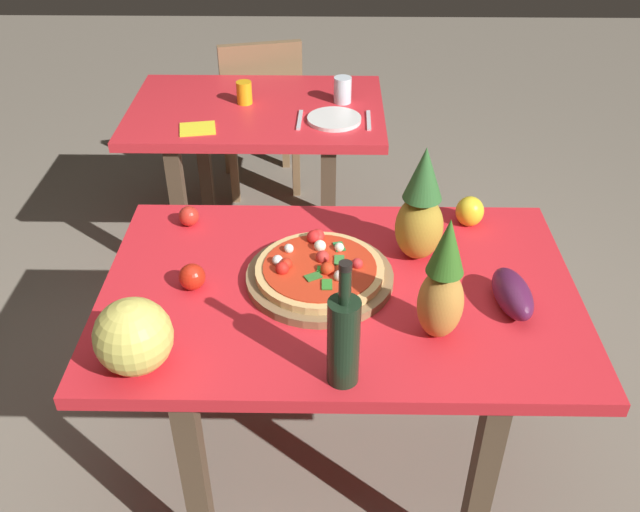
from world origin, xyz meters
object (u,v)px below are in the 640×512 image
tomato_near_board (192,277)px  napkin_folded (198,129)px  drinking_glass_water (343,90)px  background_table (258,131)px  dinner_plate (334,119)px  pizza (319,268)px  melon (133,336)px  display_table (339,311)px  pineapple_left (421,210)px  tomato_beside_pepper (189,216)px  drinking_glass_juice (244,93)px  eggplant (512,294)px  dining_chair (260,107)px  knife_utensil (369,120)px  bell_pepper (470,211)px  fork_utensil (300,120)px  pizza_board (320,277)px  pineapple_right (443,286)px  wine_bottle (344,339)px

tomato_near_board → napkin_folded: size_ratio=0.53×
drinking_glass_water → background_table: bearing=-171.9°
tomato_near_board → dinner_plate: (0.39, 1.10, -0.03)m
pizza → dinner_plate: pizza is taller
melon → display_table: bearing=33.1°
pineapple_left → napkin_folded: pineapple_left is taller
tomato_beside_pepper → drinking_glass_juice: 0.96m
melon → eggplant: bearing=14.0°
drinking_glass_water → pizza: bearing=-93.7°
drinking_glass_juice → background_table: bearing=-33.5°
display_table → tomato_near_board: 0.42m
display_table → background_table: same height
dining_chair → knife_utensil: bearing=112.4°
bell_pepper → fork_utensil: (-0.56, 0.76, -0.04)m
drinking_glass_water → pineapple_left: bearing=-79.7°
pizza_board → dinner_plate: 1.07m
tomato_near_board → bell_pepper: bearing=22.7°
tomato_near_board → fork_utensil: bearing=77.0°
dining_chair → pineapple_right: (0.64, -2.01, 0.41)m
fork_utensil → background_table: bearing=145.3°
wine_bottle → tomato_near_board: (-0.41, 0.34, -0.09)m
dining_chair → pineapple_left: bearing=97.4°
wine_bottle → pizza: bearing=99.1°
dinner_plate → napkin_folded: size_ratio=1.57×
background_table → wine_bottle: 1.64m
melon → drinking_glass_water: 1.68m
tomato_near_board → drinking_glass_water: drinking_glass_water is taller
background_table → napkin_folded: (-0.21, -0.23, 0.11)m
pineapple_left → fork_utensil: size_ratio=1.97×
tomato_beside_pepper → dining_chair: bearing=86.9°
pineapple_left → drinking_glass_water: size_ratio=3.24×
display_table → tomato_beside_pepper: (-0.47, 0.31, 0.12)m
dining_chair → pineapple_right: 2.14m
melon → drinking_glass_juice: size_ratio=1.98×
tomato_beside_pepper → napkin_folded: size_ratio=0.45×
bell_pepper → knife_utensil: bell_pepper is taller
pizza_board → drinking_glass_water: 1.26m
napkin_folded → melon: bearing=-87.0°
pizza_board → napkin_folded: 1.10m
dinner_plate → melon: bearing=-108.6°
melon → eggplant: melon is taller
napkin_folded → pizza_board: bearing=-62.9°
display_table → tomato_beside_pepper: size_ratio=20.89×
display_table → dinner_plate: size_ratio=6.00×
tomato_near_board → fork_utensil: tomato_near_board is taller
pineapple_left → wine_bottle: bearing=-113.9°
fork_utensil → knife_utensil: 0.28m
pineapple_right → pizza: bearing=143.7°
tomato_near_board → drinking_glass_juice: (0.01, 1.27, 0.01)m
pineapple_right → drinking_glass_juice: 1.59m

